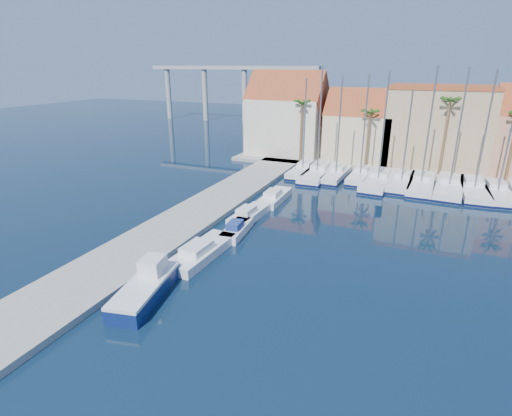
{
  "coord_description": "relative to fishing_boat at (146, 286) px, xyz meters",
  "views": [
    {
      "loc": [
        11.85,
        -17.09,
        14.73
      ],
      "look_at": [
        -1.01,
        12.85,
        3.0
      ],
      "focal_mm": 28.0,
      "sensor_mm": 36.0,
      "label": 1
    }
  ],
  "objects": [
    {
      "name": "sailboat_4",
      "position": [
        10.88,
        33.97,
        -0.19
      ],
      "size": [
        3.74,
        11.7,
        14.0
      ],
      "rotation": [
        0.0,
        0.0,
        -0.06
      ],
      "color": "white",
      "rests_on": "ground"
    },
    {
      "name": "fishing_boat",
      "position": [
        0.0,
        0.0,
        0.0
      ],
      "size": [
        3.48,
        6.94,
        2.32
      ],
      "rotation": [
        0.0,
        0.0,
        0.2
      ],
      "color": "navy",
      "rests_on": "ground"
    },
    {
      "name": "sailboat_8",
      "position": [
        21.95,
        34.43,
        -0.18
      ],
      "size": [
        3.26,
        11.26,
        14.3
      ],
      "rotation": [
        0.0,
        0.0,
        0.03
      ],
      "color": "white",
      "rests_on": "ground"
    },
    {
      "name": "sailboat_0",
      "position": [
        0.31,
        35.29,
        -0.17
      ],
      "size": [
        2.64,
        9.61,
        13.08
      ],
      "rotation": [
        0.0,
        0.0,
        -0.01
      ],
      "color": "white",
      "rests_on": "ground"
    },
    {
      "name": "sailboat_5",
      "position": [
        13.68,
        34.61,
        -0.2
      ],
      "size": [
        3.26,
        10.23,
        11.83
      ],
      "rotation": [
        0.0,
        0.0,
        -0.06
      ],
      "color": "white",
      "rests_on": "ground"
    },
    {
      "name": "motorboat_west_3",
      "position": [
        0.78,
        22.11,
        -0.26
      ],
      "size": [
        2.23,
        6.63,
        1.4
      ],
      "rotation": [
        0.0,
        0.0,
        0.02
      ],
      "color": "white",
      "rests_on": "ground"
    },
    {
      "name": "sailboat_1",
      "position": [
        2.57,
        34.61,
        -0.18
      ],
      "size": [
        3.14,
        11.47,
        14.59
      ],
      "rotation": [
        0.0,
        0.0,
        0.01
      ],
      "color": "white",
      "rests_on": "ground"
    },
    {
      "name": "viaduct",
      "position": [
        -35.0,
        80.58,
        9.48
      ],
      "size": [
        48.0,
        2.2,
        14.45
      ],
      "color": "#9E9E99",
      "rests_on": "ground"
    },
    {
      "name": "building_1",
      "position": [
        6.08,
        45.58,
        4.53
      ],
      "size": [
        10.3,
        8.0,
        11.0
      ],
      "color": "beige",
      "rests_on": "shore_north"
    },
    {
      "name": "sailboat_3",
      "position": [
        8.32,
        35.39,
        -0.15
      ],
      "size": [
        2.71,
        9.01,
        13.62
      ],
      "rotation": [
        0.0,
        0.0,
        -0.04
      ],
      "color": "white",
      "rests_on": "ground"
    },
    {
      "name": "palm_2",
      "position": [
        18.08,
        40.58,
        9.25
      ],
      "size": [
        2.6,
        2.6,
        11.15
      ],
      "color": "brown",
      "rests_on": "shore_north"
    },
    {
      "name": "ground",
      "position": [
        4.08,
        -1.42,
        -0.77
      ],
      "size": [
        260.0,
        260.0,
        0.0
      ],
      "primitive_type": "plane",
      "color": "black",
      "rests_on": "ground"
    },
    {
      "name": "palm_0",
      "position": [
        -1.92,
        40.58,
        8.31
      ],
      "size": [
        2.6,
        2.6,
        10.15
      ],
      "color": "brown",
      "rests_on": "shore_north"
    },
    {
      "name": "quay_west",
      "position": [
        -4.92,
        12.08,
        -0.52
      ],
      "size": [
        6.0,
        77.0,
        0.5
      ],
      "primitive_type": "cube",
      "color": "gray",
      "rests_on": "ground"
    },
    {
      "name": "shore_north",
      "position": [
        14.08,
        46.58,
        -0.52
      ],
      "size": [
        54.0,
        16.0,
        0.5
      ],
      "primitive_type": "cube",
      "color": "gray",
      "rests_on": "ground"
    },
    {
      "name": "sailboat_6",
      "position": [
        16.01,
        34.38,
        -0.18
      ],
      "size": [
        3.2,
        11.14,
        14.68
      ],
      "rotation": [
        0.0,
        0.0,
        -0.03
      ],
      "color": "white",
      "rests_on": "ground"
    },
    {
      "name": "sailboat_7",
      "position": [
        19.26,
        34.5,
        -0.19
      ],
      "size": [
        3.92,
        11.83,
        14.5
      ],
      "rotation": [
        0.0,
        0.0,
        -0.07
      ],
      "color": "white",
      "rests_on": "ground"
    },
    {
      "name": "sailboat_9",
      "position": [
        24.32,
        34.15,
        -0.16
      ],
      "size": [
        3.51,
        10.37,
        14.51
      ],
      "rotation": [
        0.0,
        0.0,
        0.08
      ],
      "color": "white",
      "rests_on": "ground"
    },
    {
      "name": "palm_1",
      "position": [
        8.08,
        40.58,
        7.36
      ],
      "size": [
        2.6,
        2.6,
        9.15
      ],
      "color": "brown",
      "rests_on": "shore_north"
    },
    {
      "name": "motorboat_west_2",
      "position": [
        0.4,
        15.77,
        -0.26
      ],
      "size": [
        2.25,
        6.22,
        1.4
      ],
      "rotation": [
        0.0,
        0.0,
        -0.05
      ],
      "color": "white",
      "rests_on": "ground"
    },
    {
      "name": "motorboat_west_0",
      "position": [
        0.36,
        6.51,
        -0.26
      ],
      "size": [
        2.65,
        7.54,
        1.4
      ],
      "rotation": [
        0.0,
        0.0,
        -0.03
      ],
      "color": "white",
      "rests_on": "ground"
    },
    {
      "name": "building_2",
      "position": [
        17.08,
        46.58,
        5.49
      ],
      "size": [
        14.2,
        10.2,
        11.5
      ],
      "color": "tan",
      "rests_on": "shore_north"
    },
    {
      "name": "motorboat_west_1",
      "position": [
        0.96,
        11.8,
        -0.26
      ],
      "size": [
        2.13,
        5.22,
        1.4
      ],
      "rotation": [
        0.0,
        0.0,
        0.1
      ],
      "color": "white",
      "rests_on": "ground"
    },
    {
      "name": "building_0",
      "position": [
        -5.92,
        45.58,
        5.75
      ],
      "size": [
        12.3,
        9.0,
        13.5
      ],
      "color": "beige",
      "rests_on": "shore_north"
    },
    {
      "name": "sailboat_2",
      "position": [
        5.21,
        34.52,
        -0.15
      ],
      "size": [
        2.75,
        9.05,
        13.52
      ],
      "rotation": [
        0.0,
        0.0,
        -0.04
      ],
      "color": "white",
      "rests_on": "ground"
    }
  ]
}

